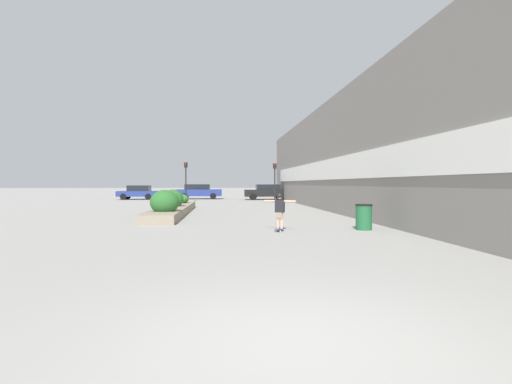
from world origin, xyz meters
TOP-DOWN VIEW (x-y plane):
  - ground_plane at (0.00, 0.00)m, footprint 300.00×300.00m
  - building_wall_right at (5.58, 17.18)m, footprint 0.67×46.01m
  - planter_box at (-3.37, 17.45)m, footprint 1.46×12.24m
  - skateboard at (1.15, 9.34)m, footprint 0.46×0.68m
  - skateboarder at (1.15, 9.34)m, footprint 1.04×0.54m
  - trash_bin at (4.11, 9.50)m, footprint 0.58×0.58m
  - car_leftmost at (3.68, 35.81)m, footprint 4.34×1.86m
  - car_center_left at (10.60, 37.76)m, footprint 4.63×1.92m
  - car_center_right at (-3.21, 38.21)m, footprint 4.69×1.98m
  - car_rightmost at (-9.28, 37.40)m, footprint 3.89×2.06m
  - traffic_light_left at (-3.87, 30.52)m, footprint 0.28×0.30m
  - traffic_light_right at (3.72, 29.96)m, footprint 0.28×0.30m

SIDE VIEW (x-z plane):
  - ground_plane at x=0.00m, z-range 0.00..0.00m
  - skateboard at x=1.15m, z-range 0.02..0.11m
  - planter_box at x=-3.37m, z-range -0.27..1.06m
  - trash_bin at x=4.11m, z-range 0.00..0.89m
  - car_center_left at x=10.60m, z-range 0.04..1.45m
  - car_rightmost at x=-9.28m, z-range 0.03..1.46m
  - car_leftmost at x=3.68m, z-range 0.04..1.57m
  - car_center_right at x=-3.21m, z-range 0.04..1.58m
  - skateboarder at x=1.15m, z-range 0.22..1.41m
  - traffic_light_right at x=3.72m, z-range 0.62..3.97m
  - traffic_light_left at x=-3.87m, z-range 0.63..4.07m
  - building_wall_right at x=5.58m, z-range -0.01..6.40m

